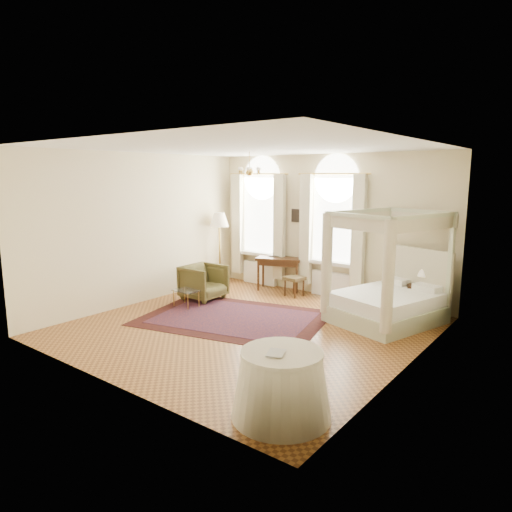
% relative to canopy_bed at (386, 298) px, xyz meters
% --- Properties ---
extents(ground, '(6.00, 6.00, 0.00)m').
position_rel_canopy_bed_xyz_m(ground, '(-1.93, -1.85, -0.49)').
color(ground, '#945D2B').
rests_on(ground, ground).
extents(room_walls, '(6.00, 6.00, 6.00)m').
position_rel_canopy_bed_xyz_m(room_walls, '(-1.93, -1.85, 1.49)').
color(room_walls, beige).
rests_on(room_walls, ground).
extents(window_left, '(1.62, 0.27, 3.29)m').
position_rel_canopy_bed_xyz_m(window_left, '(-3.83, 1.02, 1.00)').
color(window_left, white).
rests_on(window_left, room_walls).
extents(window_right, '(1.62, 0.27, 3.29)m').
position_rel_canopy_bed_xyz_m(window_right, '(-1.73, 1.02, 1.00)').
color(window_right, white).
rests_on(window_right, room_walls).
extents(chandelier, '(0.51, 0.45, 0.50)m').
position_rel_canopy_bed_xyz_m(chandelier, '(-2.83, -0.65, 2.42)').
color(chandelier, '#B38C3B').
rests_on(chandelier, room_walls).
extents(wall_pictures, '(2.54, 0.03, 0.39)m').
position_rel_canopy_bed_xyz_m(wall_pictures, '(-1.84, 1.12, 1.40)').
color(wall_pictures, black).
rests_on(wall_pictures, room_walls).
extents(canopy_bed, '(2.11, 2.35, 2.15)m').
position_rel_canopy_bed_xyz_m(canopy_bed, '(0.00, 0.00, 0.00)').
color(canopy_bed, '#B7BF9B').
rests_on(canopy_bed, ground).
extents(nightstand, '(0.56, 0.54, 0.63)m').
position_rel_canopy_bed_xyz_m(nightstand, '(0.34, 0.85, -0.17)').
color(nightstand, '#3D2610').
rests_on(nightstand, ground).
extents(nightstand_lamp, '(0.26, 0.26, 0.38)m').
position_rel_canopy_bed_xyz_m(nightstand_lamp, '(0.42, 0.91, 0.40)').
color(nightstand_lamp, '#B38C3B').
rests_on(nightstand_lamp, nightstand).
extents(writing_desk, '(1.23, 0.92, 0.82)m').
position_rel_canopy_bed_xyz_m(writing_desk, '(-3.08, 0.85, 0.22)').
color(writing_desk, '#3D2610').
rests_on(writing_desk, ground).
extents(laptop, '(0.32, 0.21, 0.02)m').
position_rel_canopy_bed_xyz_m(laptop, '(-3.25, 0.90, 0.35)').
color(laptop, black).
rests_on(laptop, writing_desk).
extents(stool, '(0.47, 0.47, 0.47)m').
position_rel_canopy_bed_xyz_m(stool, '(-2.46, 0.57, -0.10)').
color(stool, '#493B1F').
rests_on(stool, ground).
extents(armchair, '(0.90, 0.88, 0.80)m').
position_rel_canopy_bed_xyz_m(armchair, '(-3.97, -0.92, -0.09)').
color(armchair, '#433D1C').
rests_on(armchair, ground).
extents(coffee_table, '(0.57, 0.42, 0.37)m').
position_rel_canopy_bed_xyz_m(coffee_table, '(-3.84, -1.61, -0.15)').
color(coffee_table, silver).
rests_on(coffee_table, ground).
extents(floor_lamp, '(0.48, 0.48, 1.88)m').
position_rel_canopy_bed_xyz_m(floor_lamp, '(-4.63, 0.37, 1.11)').
color(floor_lamp, '#B38C3B').
rests_on(floor_lamp, ground).
extents(oriental_rug, '(4.03, 3.30, 0.01)m').
position_rel_canopy_bed_xyz_m(oriental_rug, '(-2.49, -1.60, -0.48)').
color(oriental_rug, '#3A120E').
rests_on(oriental_rug, ground).
extents(side_table, '(1.19, 1.19, 0.81)m').
position_rel_canopy_bed_xyz_m(side_table, '(0.38, -4.14, -0.09)').
color(side_table, white).
rests_on(side_table, ground).
extents(book, '(0.27, 0.31, 0.02)m').
position_rel_canopy_bed_xyz_m(book, '(0.29, -4.29, 0.33)').
color(book, black).
rests_on(book, side_table).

